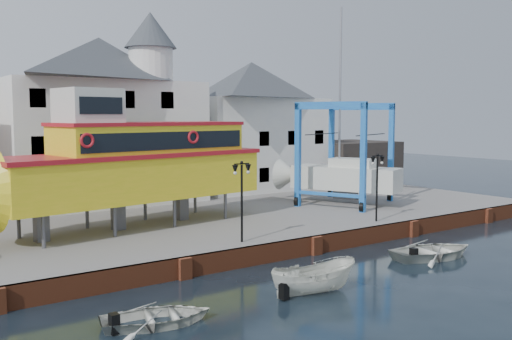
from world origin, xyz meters
TOP-DOWN VIEW (x-y plane):
  - ground at (0.00, 0.00)m, footprint 140.00×140.00m
  - hardstanding at (0.00, 11.00)m, footprint 44.00×22.00m
  - quay_wall at (-0.00, 0.10)m, footprint 44.00×0.47m
  - building_white_main at (-4.87, 18.39)m, footprint 14.00×8.30m
  - building_white_right at (9.00, 19.00)m, footprint 12.00×8.00m
  - shed_dark at (19.00, 17.00)m, footprint 8.00×7.00m
  - lamp_post_left at (-4.00, 1.20)m, footprint 1.12×0.32m
  - lamp_post_right at (6.00, 1.20)m, footprint 1.12×0.32m
  - tour_boat at (-7.95, 7.92)m, footprint 18.69×6.91m
  - travel_lift at (9.07, 8.24)m, footprint 8.20×9.65m
  - motorboat_a at (-4.53, -5.05)m, footprint 4.20×2.28m
  - motorboat_b at (4.60, -4.15)m, footprint 5.45×4.40m
  - motorboat_d at (-11.55, -4.58)m, footprint 4.59×3.78m

SIDE VIEW (x-z plane):
  - ground at x=0.00m, z-range 0.00..0.00m
  - motorboat_a at x=-4.53m, z-range -0.77..0.77m
  - motorboat_b at x=4.60m, z-range -0.50..0.50m
  - motorboat_d at x=-11.55m, z-range -0.41..0.41m
  - hardstanding at x=0.00m, z-range 0.00..1.00m
  - quay_wall at x=0.00m, z-range 0.00..1.00m
  - shed_dark at x=19.00m, z-range 1.00..5.00m
  - travel_lift at x=9.07m, z-range -3.77..10.55m
  - lamp_post_left at x=-4.00m, z-range 2.07..6.27m
  - lamp_post_right at x=6.00m, z-range 2.07..6.27m
  - tour_boat at x=-7.95m, z-range 0.77..8.72m
  - building_white_right at x=9.00m, z-range 1.00..12.20m
  - building_white_main at x=-4.87m, z-range 0.34..14.34m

